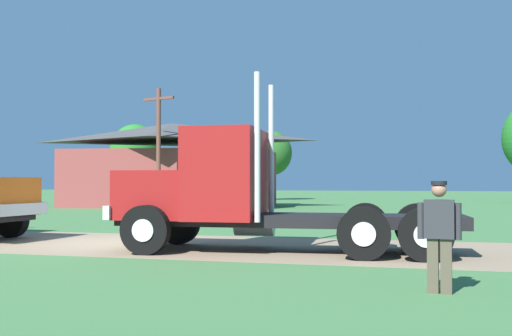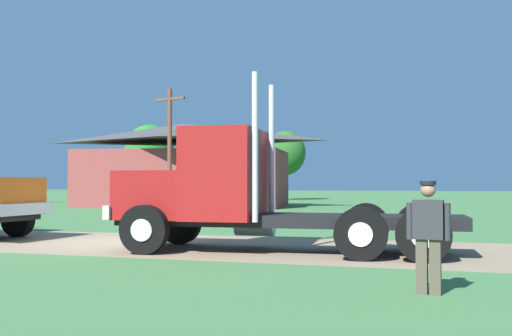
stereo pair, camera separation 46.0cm
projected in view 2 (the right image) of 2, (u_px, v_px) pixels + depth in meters
name	position (u px, v px, depth m)	size (l,w,h in m)	color
ground_plane	(111.00, 243.00, 15.98)	(200.00, 200.00, 0.00)	#3E6F3C
dirt_track	(111.00, 242.00, 15.98)	(120.00, 5.46, 0.01)	#8A745B
truck_foreground_white	(233.00, 195.00, 14.14)	(8.26, 3.05, 4.09)	black
visitor_standing_near	(428.00, 233.00, 8.65)	(0.63, 0.30, 1.65)	#2D2D33
shed_building	(185.00, 166.00, 39.94)	(14.80, 9.07, 5.61)	brown
utility_pole_far	(170.00, 145.00, 34.71)	(2.15, 0.74, 7.13)	brown
tree_left	(149.00, 152.00, 54.89)	(4.59, 4.59, 6.98)	#513823
tree_mid	(285.00, 153.00, 54.38)	(3.70, 3.70, 6.36)	#513823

